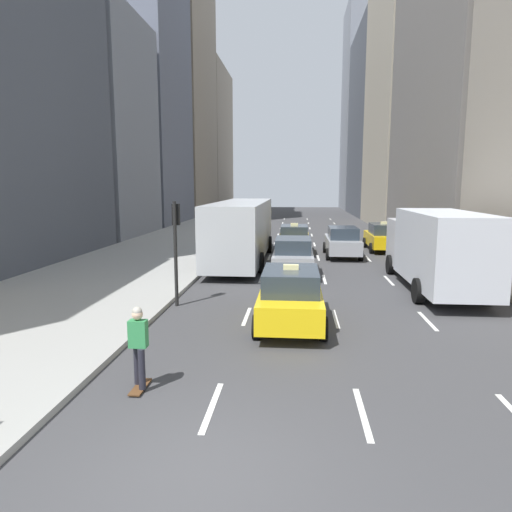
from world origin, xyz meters
TOP-DOWN VIEW (x-y plane):
  - ground_plane at (0.00, 0.00)m, footprint 160.00×160.00m
  - sidewalk_left at (-7.00, 27.00)m, footprint 8.00×66.00m
  - lane_markings at (2.60, 23.00)m, footprint 5.72×56.00m
  - building_row_left at (-14.00, 44.57)m, footprint 6.00×83.37m
  - building_row_right at (12.00, 41.08)m, footprint 6.00×81.38m
  - taxi_lead at (6.80, 23.30)m, footprint 2.02×4.40m
  - taxi_second at (1.20, 21.60)m, footprint 2.02×4.40m
  - taxi_third at (1.20, 7.22)m, footprint 2.02×4.40m
  - sedan_black_near at (1.20, 14.93)m, footprint 2.02×4.41m
  - sedan_silver_behind at (4.00, 20.64)m, footprint 2.02×4.60m
  - city_bus at (-1.61, 18.43)m, footprint 2.80×11.61m
  - box_truck at (6.80, 12.34)m, footprint 2.58×8.40m
  - skateboarder at (-1.80, 2.61)m, footprint 0.36×0.80m
  - traffic_light_pole at (-2.75, 9.16)m, footprint 0.24×0.42m

SIDE VIEW (x-z plane):
  - ground_plane at x=0.00m, z-range 0.00..0.00m
  - lane_markings at x=2.60m, z-range 0.00..0.01m
  - sidewalk_left at x=-7.00m, z-range 0.00..0.15m
  - taxi_lead at x=6.80m, z-range -0.05..1.82m
  - taxi_second at x=1.20m, z-range -0.05..1.82m
  - taxi_third at x=1.20m, z-range -0.05..1.82m
  - sedan_black_near at x=1.20m, z-range 0.01..1.76m
  - sedan_silver_behind at x=4.00m, z-range 0.01..1.76m
  - skateboarder at x=-1.80m, z-range 0.09..1.84m
  - box_truck at x=6.80m, z-range 0.14..3.29m
  - city_bus at x=-1.61m, z-range 0.16..3.41m
  - traffic_light_pole at x=-2.75m, z-range 0.61..4.21m
  - building_row_left at x=-14.00m, z-range -4.32..31.53m
  - building_row_right at x=12.00m, z-range -3.91..32.70m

